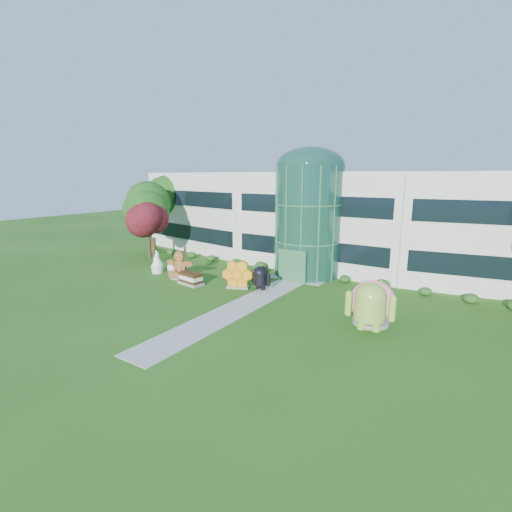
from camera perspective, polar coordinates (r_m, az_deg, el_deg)
The scene contains 14 objects.
ground at distance 25.06m, azimuth -4.22°, elevation -8.76°, with size 140.00×140.00×0.00m, color #215114.
building at distance 39.44m, azimuth 11.84°, elevation 5.73°, with size 46.00×15.00×9.30m, color beige, non-canonical shape.
atrium at distance 33.94m, azimuth 8.10°, elevation 5.26°, with size 6.00×6.00×9.80m, color #194738.
walkway at distance 26.56m, azimuth -1.58°, elevation -7.44°, with size 2.40×20.00×0.04m, color #9E9E93.
tree_red at distance 40.01m, azimuth -15.49°, elevation 3.25°, with size 4.00×4.00×6.00m, color #3F0C14, non-canonical shape.
trees_backdrop at distance 34.93m, azimuth 8.77°, elevation 4.28°, with size 52.00×8.00×8.40m, color #174110, non-canonical shape.
android_green at distance 22.87m, azimuth 17.17°, elevation -6.85°, with size 3.01×2.01×3.41m, color #8CB73A, non-canonical shape.
android_black at distance 29.60m, azimuth 0.72°, elevation -3.08°, with size 2.00×1.34×2.27m, color black, non-canonical shape.
donut at distance 23.91m, azimuth 17.42°, elevation -6.72°, with size 2.75×1.32×2.86m, color #F85E93, non-canonical shape.
gingerbread at distance 33.30m, azimuth -11.65°, elevation -1.33°, with size 2.79×1.07×2.58m, color brown, non-canonical shape.
ice_cream_sandwich at distance 31.66m, azimuth -10.02°, elevation -3.44°, with size 2.26×1.13×1.01m, color #321D0B, non-canonical shape.
honeycomb at distance 30.14m, azimuth -2.84°, elevation -3.01°, with size 2.64×0.94×2.08m, color orange, non-canonical shape.
froyo at distance 35.94m, azimuth -14.98°, elevation -0.82°, with size 1.27×1.27×2.18m, color white, non-canonical shape.
cupcake at distance 34.21m, azimuth -12.57°, elevation -1.99°, with size 1.19×1.19×1.43m, color white, non-canonical shape.
Camera 1 is at (14.31, -18.50, 9.00)m, focal length 26.00 mm.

